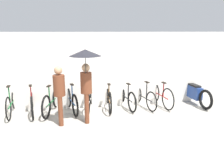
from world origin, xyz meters
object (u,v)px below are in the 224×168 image
Objects in this scene: parked_bicycle_4 at (90,99)px; pedestrian_leading at (59,91)px; parked_bicycle_0 at (12,103)px; parked_bicycle_1 at (32,102)px; parked_bicycle_7 at (144,96)px; pedestrian_center at (86,69)px; parked_bicycle_3 at (71,100)px; parked_bicycle_8 at (160,95)px; parked_bicycle_5 at (108,98)px; parked_bicycle_2 at (52,101)px; parked_bicycle_6 at (126,97)px; motorcycle at (193,93)px.

pedestrian_leading is at bearing 151.34° from parked_bicycle_4.
parked_bicycle_1 is at bearing -96.76° from parked_bicycle_0.
pedestrian_leading is at bearing 99.33° from parked_bicycle_7.
pedestrian_center is (-0.17, -1.14, 1.23)m from parked_bicycle_4.
parked_bicycle_4 is 1.86m from parked_bicycle_7.
parked_bicycle_8 is (3.11, 0.07, 0.02)m from parked_bicycle_3.
parked_bicycle_5 is 1.82m from pedestrian_center.
parked_bicycle_6 is (2.49, 0.10, -0.02)m from parked_bicycle_2.
parked_bicycle_4 is (1.87, 0.06, -0.01)m from parked_bicycle_1.
parked_bicycle_6 is at bearing -155.57° from pedestrian_leading.
pedestrian_center is at bearing 119.94° from parked_bicycle_6.
parked_bicycle_3 is at bearing 110.44° from parked_bicycle_4.
parked_bicycle_0 is at bearing 77.45° from parked_bicycle_1.
parked_bicycle_1 is 1.06× the size of pedestrian_leading.
pedestrian_leading reaches higher than parked_bicycle_1.
parked_bicycle_0 is 1.03× the size of pedestrian_leading.
pedestrian_leading reaches higher than parked_bicycle_4.
parked_bicycle_3 is 0.99× the size of pedestrian_leading.
pedestrian_center is at bearing 147.55° from parked_bicycle_5.
parked_bicycle_0 is 4.98m from parked_bicycle_8.
parked_bicycle_7 is (1.86, -0.04, 0.01)m from parked_bicycle_4.
pedestrian_leading is at bearing 99.47° from parked_bicycle_8.
pedestrian_center reaches higher than parked_bicycle_2.
parked_bicycle_5 is 3.16m from motorcycle.
parked_bicycle_1 is 0.83× the size of pedestrian_center.
parked_bicycle_6 reaches higher than motorcycle.
parked_bicycle_2 is 3.73m from parked_bicycle_8.
pedestrian_center is at bearing -133.05° from parked_bicycle_1.
motorcycle is at bearing -159.81° from pedestrian_center.
motorcycle is at bearing -97.98° from parked_bicycle_6.
parked_bicycle_7 reaches higher than motorcycle.
motorcycle is at bearing -169.10° from pedestrian_leading.
parked_bicycle_2 is 3.11m from parked_bicycle_7.
parked_bicycle_2 is 5.03m from motorcycle.
parked_bicycle_6 is 1.00× the size of parked_bicycle_8.
parked_bicycle_6 is (1.87, 0.10, -0.01)m from parked_bicycle_3.
parked_bicycle_3 is 0.99× the size of parked_bicycle_7.
parked_bicycle_4 is at bearing 77.10° from parked_bicycle_7.
parked_bicycle_1 is 4.35m from parked_bicycle_8.
pedestrian_center is at bearing 104.46° from parked_bicycle_8.
parked_bicycle_1 is 1.04× the size of parked_bicycle_6.
pedestrian_leading is 0.79× the size of pedestrian_center.
motorcycle is (1.29, 0.06, 0.00)m from parked_bicycle_8.
parked_bicycle_8 reaches higher than parked_bicycle_2.
parked_bicycle_2 is 0.82× the size of pedestrian_center.
parked_bicycle_6 is (3.73, 0.03, -0.02)m from parked_bicycle_0.
pedestrian_leading reaches higher than parked_bicycle_5.
parked_bicycle_4 is 0.95× the size of parked_bicycle_8.
parked_bicycle_6 reaches higher than parked_bicycle_3.
motorcycle is (3.78, 0.02, 0.04)m from parked_bicycle_4.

